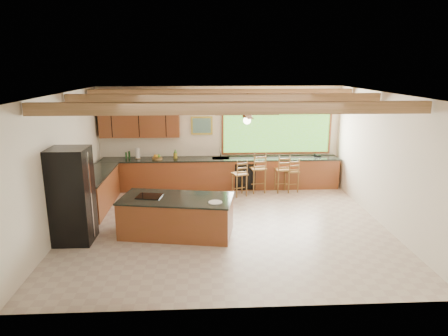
{
  "coord_description": "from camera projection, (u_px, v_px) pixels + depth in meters",
  "views": [
    {
      "loc": [
        -0.51,
        -8.59,
        3.58
      ],
      "look_at": [
        -0.02,
        0.8,
        1.16
      ],
      "focal_mm": 32.0,
      "sensor_mm": 36.0,
      "label": 1
    }
  ],
  "objects": [
    {
      "name": "refrigerator",
      "position": [
        72.0,
        196.0,
        8.16
      ],
      "size": [
        0.79,
        0.76,
        1.99
      ],
      "rotation": [
        0.0,
        0.0,
        -0.01
      ],
      "color": "black",
      "rests_on": "ground"
    },
    {
      "name": "ground",
      "position": [
        226.0,
        225.0,
        9.23
      ],
      "size": [
        7.2,
        7.2,
        0.0
      ],
      "primitive_type": "plane",
      "color": "#C1B2A0",
      "rests_on": "ground"
    },
    {
      "name": "bar_stool_d",
      "position": [
        283.0,
        170.0,
        11.46
      ],
      "size": [
        0.44,
        0.44,
        1.12
      ],
      "rotation": [
        0.0,
        0.0,
        0.1
      ],
      "color": "olive",
      "rests_on": "ground"
    },
    {
      "name": "bar_stool_b",
      "position": [
        292.0,
        172.0,
        11.5
      ],
      "size": [
        0.43,
        0.43,
        1.02
      ],
      "rotation": [
        0.0,
        0.0,
        0.19
      ],
      "color": "olive",
      "rests_on": "ground"
    },
    {
      "name": "bar_stool_a",
      "position": [
        240.0,
        175.0,
        11.12
      ],
      "size": [
        0.49,
        0.49,
        1.06
      ],
      "rotation": [
        0.0,
        0.0,
        0.34
      ],
      "color": "olive",
      "rests_on": "ground"
    },
    {
      "name": "island",
      "position": [
        177.0,
        216.0,
        8.66
      ],
      "size": [
        2.55,
        1.52,
        0.85
      ],
      "rotation": [
        0.0,
        0.0,
        -0.17
      ],
      "color": "brown",
      "rests_on": "ground"
    },
    {
      "name": "room_shell",
      "position": [
        218.0,
        126.0,
        9.3
      ],
      "size": [
        7.27,
        6.54,
        3.02
      ],
      "color": "silver",
      "rests_on": "ground"
    },
    {
      "name": "bar_stool_c",
      "position": [
        258.0,
        169.0,
        11.42
      ],
      "size": [
        0.48,
        0.48,
        1.18
      ],
      "rotation": [
        0.0,
        0.0,
        0.15
      ],
      "color": "olive",
      "rests_on": "ground"
    },
    {
      "name": "counter_run",
      "position": [
        193.0,
        177.0,
        11.51
      ],
      "size": [
        7.12,
        3.1,
        1.24
      ],
      "color": "brown",
      "rests_on": "ground"
    }
  ]
}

